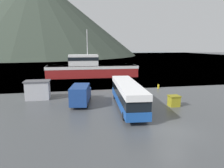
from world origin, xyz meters
The scene contains 10 objects.
ground_plane centered at (0.00, 0.00, 0.00)m, with size 400.00×400.00×0.00m, color #424447.
water_surface centered at (0.00, 138.18, 0.00)m, with size 240.00×240.00×0.00m, color slate.
hill_backdrop centered at (-36.94, 162.88, 31.95)m, with size 162.30×162.30×63.90m, color #333D33.
tour_bus centered at (-2.22, 7.58, 1.74)m, with size 3.57×12.49×3.07m.
delivery_van centered at (-7.83, 10.16, 1.34)m, with size 3.14×6.47×2.56m.
fishing_boat centered at (-4.45, 33.54, 2.09)m, with size 22.17×5.81×11.37m.
storage_bin centered at (3.69, 6.93, 0.71)m, with size 1.38×1.22×1.39m.
dock_kiosk centered at (-13.76, 13.84, 1.36)m, with size 3.52×2.28×2.70m.
small_boat centered at (-6.75, 45.32, 0.39)m, with size 5.99×4.54×0.78m.
mooring_bollard centered at (6.17, 17.24, 0.42)m, with size 0.39×0.39×0.78m.
Camera 1 is at (-8.63, -15.48, 7.53)m, focal length 32.00 mm.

